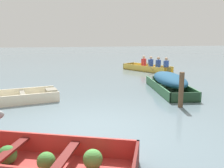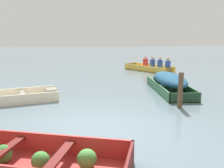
{
  "view_description": "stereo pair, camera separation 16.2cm",
  "coord_description": "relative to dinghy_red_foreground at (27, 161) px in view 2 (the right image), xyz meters",
  "views": [
    {
      "loc": [
        -0.59,
        -5.69,
        2.22
      ],
      "look_at": [
        1.16,
        3.54,
        0.35
      ],
      "focal_mm": 40.0,
      "sensor_mm": 36.0,
      "label": 1
    },
    {
      "loc": [
        -0.43,
        -5.72,
        2.22
      ],
      "look_at": [
        1.16,
        3.54,
        0.35
      ],
      "focal_mm": 40.0,
      "sensor_mm": 36.0,
      "label": 2
    }
  ],
  "objects": [
    {
      "name": "skiff_green_mid_moored",
      "position": [
        4.63,
        5.14,
        0.26
      ],
      "size": [
        1.41,
        3.56,
        0.73
      ],
      "color": "#387047",
      "rests_on": "ground"
    },
    {
      "name": "skiff_cream_near_moored",
      "position": [
        -1.18,
        4.55,
        -0.04
      ],
      "size": [
        3.41,
        1.79,
        0.34
      ],
      "color": "beige",
      "rests_on": "ground"
    },
    {
      "name": "ground_plane",
      "position": [
        1.19,
        1.71,
        -0.15
      ],
      "size": [
        80.0,
        80.0,
        0.0
      ],
      "primitive_type": "plane",
      "color": "slate"
    },
    {
      "name": "mooring_post",
      "position": [
        4.07,
        2.96,
        0.4
      ],
      "size": [
        0.15,
        0.15,
        1.1
      ],
      "primitive_type": "cylinder",
      "color": "brown",
      "rests_on": "ground"
    },
    {
      "name": "dinghy_red_foreground",
      "position": [
        0.0,
        0.0,
        0.0
      ],
      "size": [
        3.5,
        2.29,
        0.41
      ],
      "color": "#AD2D28",
      "rests_on": "ground"
    },
    {
      "name": "rowboat_yellow_with_crew",
      "position": [
        5.73,
        10.52,
        0.09
      ],
      "size": [
        2.68,
        3.22,
        0.92
      ],
      "color": "#E5BC47",
      "rests_on": "ground"
    }
  ]
}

